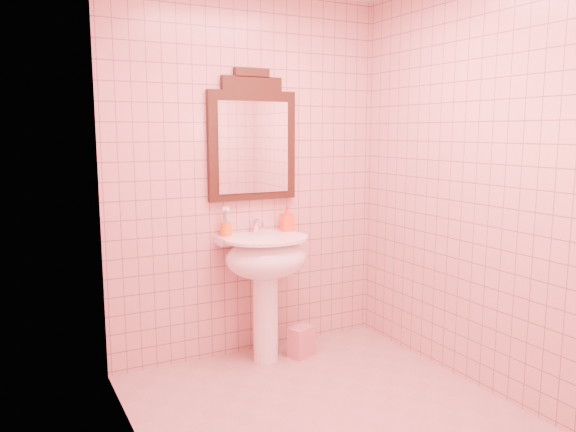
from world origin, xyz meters
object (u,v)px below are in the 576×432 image
toothbrush_cup (226,229)px  towel (301,342)px  mirror (252,140)px  pedestal_sink (266,266)px  soap_dispenser (287,218)px

toothbrush_cup → towel: bearing=-23.8°
mirror → toothbrush_cup: bearing=-168.6°
pedestal_sink → soap_dispenser: soap_dispenser is taller
mirror → towel: bearing=-45.3°
pedestal_sink → towel: 0.61m
towel → toothbrush_cup: bearing=156.2°
towel → soap_dispenser: bearing=95.5°
pedestal_sink → mirror: 0.86m
pedestal_sink → toothbrush_cup: size_ratio=5.00×
pedestal_sink → soap_dispenser: size_ratio=4.77×
mirror → soap_dispenser: size_ratio=4.89×
pedestal_sink → mirror: (-0.00, 0.20, 0.84)m
towel → mirror: bearing=134.7°
soap_dispenser → toothbrush_cup: bearing=-178.6°
mirror → towel: size_ratio=4.18×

